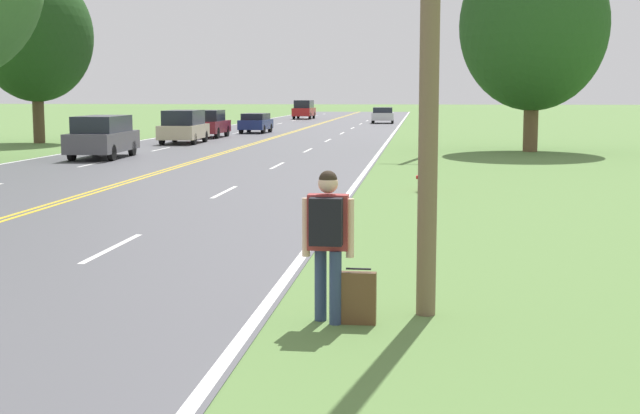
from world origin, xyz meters
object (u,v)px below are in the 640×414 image
(hitchhiker_person, at_px, (328,231))
(suitcase, at_px, (358,298))
(car_dark_grey_suv_approaching, at_px, (103,136))
(car_red_suv_horizon, at_px, (304,109))
(tree_left_verge, at_px, (35,36))
(car_silver_hatchback_distant, at_px, (383,115))
(car_champagne_van_mid_near, at_px, (184,126))
(car_maroon_sedan_mid_far, at_px, (209,124))
(car_dark_blue_hatchback_receding, at_px, (256,122))
(tree_behind_sign, at_px, (534,26))
(fire_hydrant, at_px, (425,176))

(hitchhiker_person, xyz_separation_m, suitcase, (0.37, 0.00, -0.81))
(car_dark_grey_suv_approaching, height_order, car_red_suv_horizon, car_red_suv_horizon)
(tree_left_verge, bearing_deg, car_silver_hatchback_distant, 62.82)
(suitcase, xyz_separation_m, tree_left_verge, (-20.13, 36.29, 5.44))
(car_champagne_van_mid_near, relative_size, car_maroon_sedan_mid_far, 1.05)
(tree_left_verge, distance_m, car_maroon_sedan_mid_far, 11.49)
(hitchhiker_person, bearing_deg, car_dark_blue_hatchback_receding, 12.72)
(tree_behind_sign, xyz_separation_m, car_maroon_sedan_mid_far, (-18.01, 10.90, -4.95))
(tree_left_verge, height_order, car_maroon_sedan_mid_far, tree_left_verge)
(tree_left_verge, xyz_separation_m, car_dark_blue_hatchback_receding, (9.53, 13.22, -5.03))
(suitcase, xyz_separation_m, fire_hydrant, (0.79, 14.65, 0.11))
(suitcase, bearing_deg, car_champagne_van_mid_near, 19.34)
(tree_left_verge, distance_m, tree_behind_sign, 26.18)
(suitcase, relative_size, car_dark_grey_suv_approaching, 0.14)
(tree_left_verge, height_order, car_dark_blue_hatchback_receding, tree_left_verge)
(suitcase, distance_m, car_silver_hatchback_distant, 69.95)
(hitchhiker_person, distance_m, car_champagne_van_mid_near, 38.61)
(hitchhiker_person, xyz_separation_m, car_champagne_van_mid_near, (-11.78, 36.77, -0.19))
(tree_behind_sign, distance_m, car_maroon_sedan_mid_far, 21.62)
(car_champagne_van_mid_near, xyz_separation_m, car_maroon_sedan_mid_far, (-0.13, 6.33, -0.08))
(fire_hydrant, xyz_separation_m, car_dark_grey_suv_approaching, (-13.41, 11.04, 0.51))
(fire_hydrant, distance_m, car_dark_grey_suv_approaching, 17.38)
(car_maroon_sedan_mid_far, xyz_separation_m, car_silver_hatchback_distant, (9.40, 26.79, -0.08))
(tree_behind_sign, relative_size, car_dark_grey_suv_approaching, 1.99)
(tree_behind_sign, distance_m, car_dark_grey_suv_approaching, 20.06)
(suitcase, xyz_separation_m, tree_behind_sign, (5.73, 32.20, 5.49))
(car_maroon_sedan_mid_far, bearing_deg, car_dark_blue_hatchback_receding, -14.19)
(suitcase, bearing_deg, hitchhiker_person, 91.75)
(tree_behind_sign, xyz_separation_m, car_champagne_van_mid_near, (-17.88, 4.57, -4.87))
(tree_left_verge, distance_m, car_dark_grey_suv_approaching, 13.86)
(tree_left_verge, bearing_deg, fire_hydrant, -45.96)
(tree_behind_sign, relative_size, car_red_suv_horizon, 2.08)
(fire_hydrant, relative_size, car_maroon_sedan_mid_far, 0.20)
(tree_left_verge, xyz_separation_m, car_red_suv_horizon, (8.52, 45.51, -4.74))
(car_maroon_sedan_mid_far, bearing_deg, fire_hydrant, -154.81)
(tree_left_verge, height_order, car_red_suv_horizon, tree_left_verge)
(car_dark_blue_hatchback_receding, bearing_deg, car_silver_hatchback_distant, -18.00)
(hitchhiker_person, xyz_separation_m, fire_hydrant, (1.16, 14.66, -0.69))
(car_dark_blue_hatchback_receding, bearing_deg, tree_left_verge, 146.96)
(car_dark_blue_hatchback_receding, distance_m, car_red_suv_horizon, 32.30)
(suitcase, height_order, tree_behind_sign, tree_behind_sign)
(car_champagne_van_mid_near, xyz_separation_m, car_silver_hatchback_distant, (9.27, 33.12, -0.16))
(car_champagne_van_mid_near, distance_m, car_silver_hatchback_distant, 34.40)
(hitchhiker_person, bearing_deg, suitcase, -88.25)
(car_champagne_van_mid_near, relative_size, car_red_suv_horizon, 0.93)
(car_dark_grey_suv_approaching, bearing_deg, tree_behind_sign, -73.27)
(car_dark_blue_hatchback_receding, xyz_separation_m, car_red_suv_horizon, (-1.02, 32.28, 0.30))
(hitchhiker_person, bearing_deg, car_silver_hatchback_distant, 3.11)
(suitcase, height_order, car_red_suv_horizon, car_red_suv_horizon)
(fire_hydrant, height_order, tree_behind_sign, tree_behind_sign)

